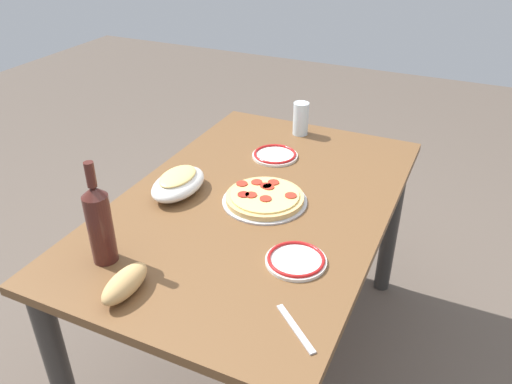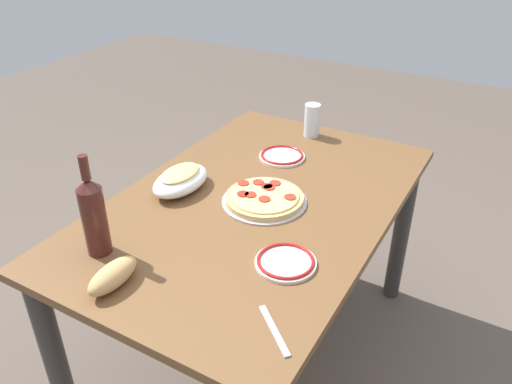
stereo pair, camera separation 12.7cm
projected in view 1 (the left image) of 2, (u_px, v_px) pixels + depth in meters
name	position (u px, v px, depth m)	size (l,w,h in m)	color
ground_plane	(256.00, 352.00, 2.10)	(8.00, 8.00, 0.00)	brown
dining_table	(256.00, 228.00, 1.78)	(1.37, 0.87, 0.74)	brown
pepperoni_pizza	(265.00, 197.00, 1.70)	(0.29, 0.29, 0.03)	#B7B7BC
baked_pasta_dish	(178.00, 182.00, 1.74)	(0.24, 0.15, 0.08)	white
wine_bottle	(99.00, 222.00, 1.38)	(0.07, 0.07, 0.31)	#471E19
water_glass	(301.00, 119.00, 2.15)	(0.07, 0.07, 0.14)	silver
side_plate_near	(296.00, 260.00, 1.43)	(0.17, 0.17, 0.02)	white
side_plate_far	(275.00, 155.00, 1.99)	(0.18, 0.18, 0.02)	white
bread_loaf	(125.00, 283.00, 1.31)	(0.17, 0.07, 0.06)	tan
fork_left	(295.00, 328.00, 1.21)	(0.17, 0.02, 0.01)	#B7B7BC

